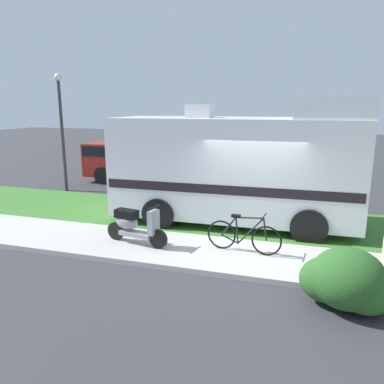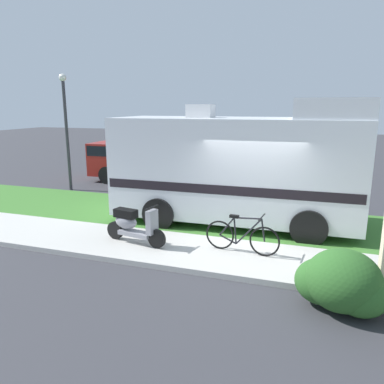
{
  "view_description": "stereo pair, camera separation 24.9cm",
  "coord_description": "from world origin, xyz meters",
  "px_view_note": "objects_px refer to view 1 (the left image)",
  "views": [
    {
      "loc": [
        1.17,
        -8.81,
        3.32
      ],
      "look_at": [
        -1.61,
        0.3,
        1.1
      ],
      "focal_mm": 34.71,
      "sensor_mm": 36.0,
      "label": 1
    },
    {
      "loc": [
        1.41,
        -8.74,
        3.32
      ],
      "look_at": [
        -1.61,
        0.3,
        1.1
      ],
      "focal_mm": 34.71,
      "sensor_mm": 36.0,
      "label": 2
    }
  ],
  "objects_px": {
    "scooter": "(134,225)",
    "bicycle": "(244,236)",
    "pickup_truck_near": "(135,161)",
    "street_lamp_post": "(61,122)",
    "motorhome_rv": "(238,166)",
    "pickup_truck_far": "(257,155)"
  },
  "relations": [
    {
      "from": "scooter",
      "to": "bicycle",
      "type": "height_order",
      "value": "scooter"
    },
    {
      "from": "pickup_truck_near",
      "to": "street_lamp_post",
      "type": "xyz_separation_m",
      "value": [
        -1.83,
        -2.54,
        1.79
      ]
    },
    {
      "from": "motorhome_rv",
      "to": "scooter",
      "type": "distance_m",
      "value": 3.44
    },
    {
      "from": "scooter",
      "to": "pickup_truck_near",
      "type": "relative_size",
      "value": 0.32
    },
    {
      "from": "motorhome_rv",
      "to": "pickup_truck_far",
      "type": "xyz_separation_m",
      "value": [
        -0.41,
        7.67,
        -0.67
      ]
    },
    {
      "from": "pickup_truck_near",
      "to": "street_lamp_post",
      "type": "height_order",
      "value": "street_lamp_post"
    },
    {
      "from": "motorhome_rv",
      "to": "street_lamp_post",
      "type": "bearing_deg",
      "value": 162.91
    },
    {
      "from": "street_lamp_post",
      "to": "motorhome_rv",
      "type": "bearing_deg",
      "value": -17.09
    },
    {
      "from": "scooter",
      "to": "pickup_truck_near",
      "type": "height_order",
      "value": "pickup_truck_near"
    },
    {
      "from": "motorhome_rv",
      "to": "scooter",
      "type": "height_order",
      "value": "motorhome_rv"
    },
    {
      "from": "bicycle",
      "to": "pickup_truck_near",
      "type": "distance_m",
      "value": 9.37
    },
    {
      "from": "scooter",
      "to": "bicycle",
      "type": "xyz_separation_m",
      "value": [
        2.57,
        0.22,
        -0.08
      ]
    },
    {
      "from": "pickup_truck_near",
      "to": "street_lamp_post",
      "type": "relative_size",
      "value": 1.16
    },
    {
      "from": "pickup_truck_far",
      "to": "bicycle",
      "type": "bearing_deg",
      "value": -84.37
    },
    {
      "from": "pickup_truck_near",
      "to": "pickup_truck_far",
      "type": "distance_m",
      "value": 5.82
    },
    {
      "from": "motorhome_rv",
      "to": "bicycle",
      "type": "bearing_deg",
      "value": -76.2
    },
    {
      "from": "motorhome_rv",
      "to": "street_lamp_post",
      "type": "distance_m",
      "value": 7.69
    },
    {
      "from": "pickup_truck_near",
      "to": "pickup_truck_far",
      "type": "bearing_deg",
      "value": 29.74
    },
    {
      "from": "motorhome_rv",
      "to": "scooter",
      "type": "relative_size",
      "value": 4.06
    },
    {
      "from": "bicycle",
      "to": "pickup_truck_near",
      "type": "relative_size",
      "value": 0.32
    },
    {
      "from": "pickup_truck_far",
      "to": "street_lamp_post",
      "type": "xyz_separation_m",
      "value": [
        -6.88,
        -5.43,
        1.71
      ]
    },
    {
      "from": "scooter",
      "to": "pickup_truck_near",
      "type": "distance_m",
      "value": 8.15
    }
  ]
}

